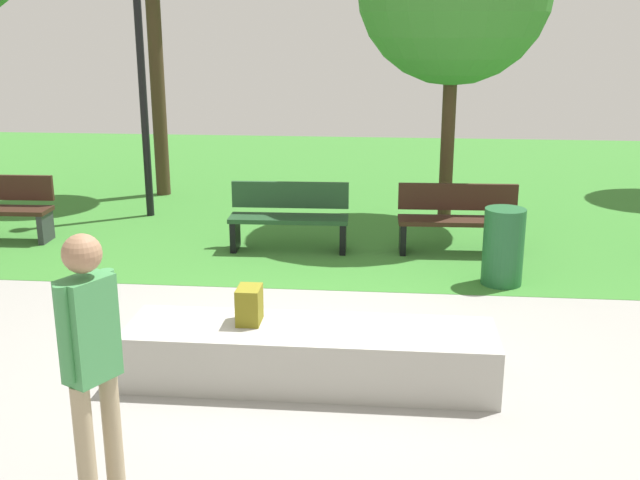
# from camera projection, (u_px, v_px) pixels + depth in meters

# --- Properties ---
(ground_plane) EXTENTS (28.00, 28.00, 0.00)m
(ground_plane) POSITION_uv_depth(u_px,v_px,m) (300.00, 357.00, 7.03)
(ground_plane) COLOR gray
(grass_lawn) EXTENTS (26.60, 12.17, 0.01)m
(grass_lawn) POSITION_uv_depth(u_px,v_px,m) (349.00, 183.00, 14.60)
(grass_lawn) COLOR #387A2D
(grass_lawn) RESTS_ON ground_plane
(concrete_ledge) EXTENTS (3.15, 0.80, 0.50)m
(concrete_ledge) POSITION_uv_depth(u_px,v_px,m) (310.00, 355.00, 6.49)
(concrete_ledge) COLOR #A8A59E
(concrete_ledge) RESTS_ON ground_plane
(backpack_on_ledge) EXTENTS (0.20, 0.28, 0.32)m
(backpack_on_ledge) POSITION_uv_depth(u_px,v_px,m) (249.00, 305.00, 6.49)
(backpack_on_ledge) COLOR olive
(backpack_on_ledge) RESTS_ON concrete_ledge
(skater_performing_trick) EXTENTS (0.33, 0.39, 1.81)m
(skater_performing_trick) POSITION_uv_depth(u_px,v_px,m) (91.00, 350.00, 4.62)
(skater_performing_trick) COLOR tan
(skater_performing_trick) RESTS_ON ground_plane
(park_bench_far_left) EXTENTS (1.61, 0.52, 0.91)m
(park_bench_far_left) POSITION_uv_depth(u_px,v_px,m) (289.00, 215.00, 10.23)
(park_bench_far_left) COLOR #1E4223
(park_bench_far_left) RESTS_ON ground_plane
(park_bench_center_lawn) EXTENTS (1.61, 0.52, 0.91)m
(park_bench_center_lawn) POSITION_uv_depth(u_px,v_px,m) (458.00, 217.00, 10.12)
(park_bench_center_lawn) COLOR #331E14
(park_bench_center_lawn) RESTS_ON ground_plane
(lamp_post) EXTENTS (0.28, 0.28, 4.28)m
(lamp_post) POSITION_uv_depth(u_px,v_px,m) (140.00, 50.00, 11.45)
(lamp_post) COLOR black
(lamp_post) RESTS_ON ground_plane
(trash_bin) EXTENTS (0.48, 0.48, 0.92)m
(trash_bin) POSITION_uv_depth(u_px,v_px,m) (503.00, 247.00, 8.87)
(trash_bin) COLOR #1E592D
(trash_bin) RESTS_ON ground_plane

